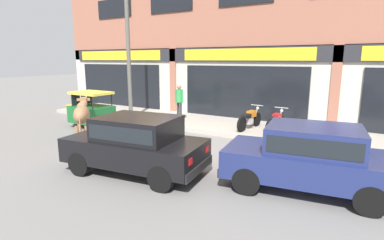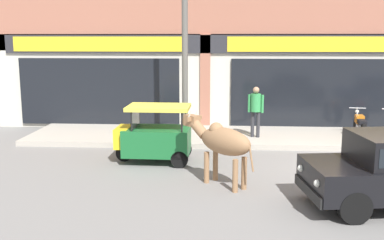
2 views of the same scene
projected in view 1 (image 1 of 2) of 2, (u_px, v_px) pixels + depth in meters
name	position (u px, v px, depth m)	size (l,w,h in m)	color
ground_plane	(178.00, 150.00, 9.55)	(90.00, 90.00, 0.00)	slate
sidewalk	(228.00, 126.00, 12.63)	(19.00, 3.02, 0.16)	#A8A093
shop_building	(247.00, 21.00, 13.22)	(23.00, 1.40, 9.39)	#9E604C
cow	(82.00, 114.00, 10.14)	(1.71, 1.64, 1.61)	#936B47
car_0	(309.00, 155.00, 6.45)	(3.76, 2.09, 1.46)	black
car_1	(136.00, 142.00, 7.48)	(3.76, 2.06, 1.46)	black
auto_rickshaw	(90.00, 112.00, 12.64)	(2.00, 1.19, 1.52)	black
motorcycle_0	(250.00, 119.00, 11.69)	(0.54, 1.81, 0.88)	black
motorcycle_1	(275.00, 122.00, 11.06)	(0.52, 1.81, 0.88)	black
pedestrian	(179.00, 98.00, 13.18)	(0.49, 0.32, 1.60)	#2D2D33
utility_pole	(129.00, 56.00, 13.27)	(0.18, 0.18, 5.63)	#595651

